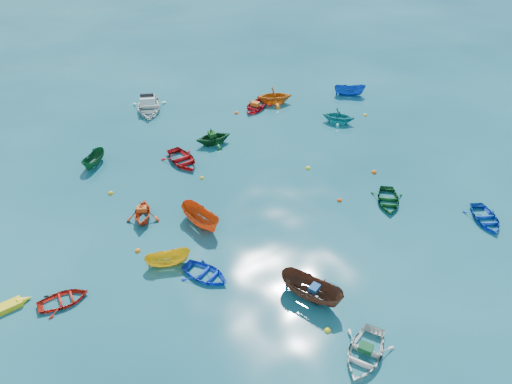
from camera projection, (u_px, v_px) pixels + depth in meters
ground at (307, 237)px, 29.47m from camera, size 160.00×160.00×0.00m
dinghy_blue_sw at (206, 276)px, 26.90m from camera, size 2.83×3.26×0.57m
dinghy_white_near at (364, 356)px, 22.83m from camera, size 3.91×3.48×0.67m
sampan_brown_mid at (311, 298)px, 25.67m from camera, size 2.35×3.78×1.37m
dinghy_blue_se at (485, 221)px, 30.71m from camera, size 3.33×3.58×0.60m
dinghy_orange_w at (143, 219)px, 30.83m from camera, size 3.10×3.20×1.29m
sampan_yellow_mid at (169, 264)px, 27.64m from camera, size 2.70×1.91×0.98m
dinghy_green_e at (387, 203)px, 32.19m from camera, size 3.54×3.55×0.61m
dinghy_cyan_se at (338, 122)px, 40.96m from camera, size 3.35×3.44×1.38m
dinghy_red_nw at (64, 302)px, 25.45m from camera, size 2.81×2.23×0.52m
sampan_orange_n at (201, 225)px, 30.40m from camera, size 1.54×3.36×1.26m
dinghy_green_n at (214, 144)px, 38.18m from camera, size 3.18×2.91×1.42m
dinghy_red_ne at (256, 108)px, 43.01m from camera, size 3.69×3.32×0.63m
sampan_blue_far at (349, 95)px, 45.17m from camera, size 2.78×2.63×1.08m
dinghy_red_far at (183, 162)px, 36.08m from camera, size 2.54×3.44×0.69m
dinghy_orange_far at (274, 103)px, 43.82m from camera, size 3.97×3.81×1.61m
sampan_green_far at (95, 165)px, 35.81m from camera, size 2.59×2.35×0.99m
motorboat_white at (149, 110)px, 42.69m from camera, size 4.59×5.04×1.46m
tarp_green_a at (366, 348)px, 22.62m from camera, size 0.70×0.77×0.30m
tarp_blue_a at (314, 288)px, 25.11m from camera, size 0.67×0.58×0.27m
tarp_orange_a at (142, 209)px, 30.41m from camera, size 0.73×0.68×0.28m
tarp_green_b at (212, 134)px, 37.64m from camera, size 0.64×0.75×0.31m
tarp_orange_b at (255, 104)px, 42.65m from camera, size 0.75×0.82×0.32m
buoy_ye_a at (327, 331)px, 24.00m from camera, size 0.33×0.33×0.33m
buoy_or_b at (339, 201)px, 32.36m from camera, size 0.32×0.32×0.32m
buoy_ye_b at (111, 194)px, 32.98m from camera, size 0.36×0.36×0.36m
buoy_or_c at (138, 251)px, 28.50m from camera, size 0.33×0.33×0.33m
buoy_ye_c at (308, 169)px, 35.41m from camera, size 0.36×0.36×0.36m
buoy_or_d at (374, 173)px, 34.99m from camera, size 0.39×0.39×0.39m
buoy_ye_d at (202, 178)px, 34.42m from camera, size 0.30×0.30×0.30m
buoy_or_e at (237, 114)px, 42.24m from camera, size 0.38×0.38×0.38m
buoy_ye_e at (365, 115)px, 41.95m from camera, size 0.34×0.34×0.34m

